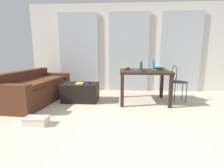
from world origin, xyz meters
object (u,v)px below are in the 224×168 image
Objects in this scene: shoebox at (36,121)px; scissors at (135,70)px; craft_table at (144,75)px; tv_remote_on_table at (144,71)px; coffee_table at (81,92)px; tv_remote_primary at (90,83)px; wire_chair at (177,79)px; bowl at (127,68)px; couch at (35,89)px; magazine at (80,83)px; book_stack at (158,68)px; bottle_near at (153,65)px; bottle_far at (141,66)px.

scissors is at bearing 39.84° from shoebox.
tv_remote_on_table reaches higher than craft_table.
coffee_table is 5.13× the size of tv_remote_on_table.
scissors is (-0.17, 0.31, -0.01)m from tv_remote_on_table.
tv_remote_primary is (-1.27, 0.08, -0.20)m from craft_table.
wire_chair is 1.02m from scissors.
tv_remote_on_table is 1.32m from tv_remote_primary.
craft_table is at bearing 36.11° from shoebox.
craft_table is 0.47m from bowl.
coffee_table reaches higher than shoebox.
couch is 12.53× the size of tv_remote_on_table.
magazine is (-1.27, -0.10, -0.31)m from scissors.
scissors is at bearing 174.68° from craft_table.
shoebox is at bearing -105.86° from coffee_table.
scissors is at bearing -173.51° from wire_chair.
wire_chair is at bearing 29.44° from shoebox.
shoebox is (-2.21, -1.53, -0.71)m from book_stack.
craft_table is 0.31m from tv_remote_on_table.
shoebox is at bearing -146.81° from bottle_near.
bowl reaches higher than tv_remote_on_table.
bowl is 2.29m from shoebox.
coffee_table is at bearing -175.77° from bottle_far.
craft_table is 4.11× the size of bottle_near.
bowl is at bearing 175.04° from book_stack.
bottle_near is 0.42m from scissors.
bottle_near is 0.29m from bottle_far.
craft_table is at bearing -1.26° from magazine.
book_stack reaches higher than scissors.
couch is 1.30m from tv_remote_primary.
couch is at bearing 168.26° from tv_remote_primary.
wire_chair is at bearing 3.97° from couch.
tv_remote_on_table is (0.02, -0.39, -0.08)m from bottle_far.
scissors is at bearing 175.03° from bottle_near.
tv_remote_on_table is at bearing -12.52° from magazine.
bottle_near is (-0.59, -0.15, 0.32)m from wire_chair.
bottle_far is 0.90× the size of magazine.
bottle_far is at bearing -171.79° from book_stack.
coffee_table is at bearing -174.87° from book_stack.
craft_table is at bearing 175.42° from bottle_near.
bowl is (-0.32, 0.12, -0.06)m from bottle_far.
wire_chair is 2.28m from magazine.
bowl is 0.73m from book_stack.
scissors is 0.47× the size of magazine.
bottle_near reaches higher than bottle_far.
coffee_table is 1.26m from bowl.
tv_remote_on_table reaches higher than magazine.
tv_remote_primary is at bearing -178.44° from wire_chair.
couch is 2.39m from scissors.
couch is 2.31× the size of wire_chair.
bowl reaches higher than scissors.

